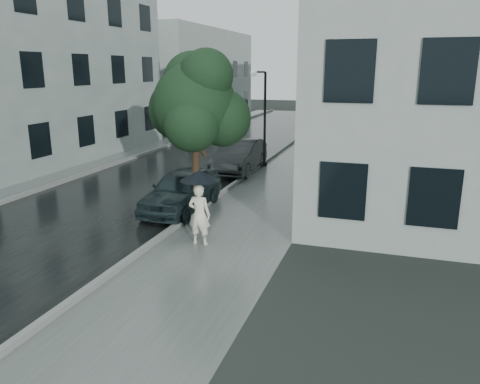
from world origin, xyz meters
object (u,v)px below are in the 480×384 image
(car_near, at_px, (182,190))
(street_tree, at_px, (196,104))
(pedestrian, at_px, (199,215))
(lamp_post, at_px, (262,112))
(car_far, at_px, (239,156))

(car_near, bearing_deg, street_tree, -26.01)
(pedestrian, distance_m, lamp_post, 11.00)
(pedestrian, xyz_separation_m, car_near, (-1.82, 2.82, -0.14))
(lamp_post, distance_m, car_far, 2.58)
(car_near, relative_size, car_far, 0.91)
(pedestrian, height_order, lamp_post, lamp_post)
(lamp_post, bearing_deg, pedestrian, -102.63)
(lamp_post, bearing_deg, street_tree, -108.05)
(pedestrian, distance_m, street_tree, 3.85)
(car_far, bearing_deg, pedestrian, -79.87)
(pedestrian, distance_m, car_near, 3.36)
(lamp_post, relative_size, car_far, 1.03)
(pedestrian, bearing_deg, car_far, -79.89)
(lamp_post, distance_m, car_near, 8.22)
(lamp_post, height_order, car_near, lamp_post)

